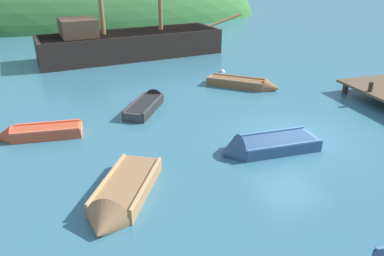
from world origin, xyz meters
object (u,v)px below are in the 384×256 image
at_px(rowboat_outer_left, 262,148).
at_px(buoy_white, 222,72).
at_px(sailing_ship, 129,48).
at_px(rowboat_outer_right, 246,85).
at_px(rowboat_portside, 120,199).
at_px(rowboat_center, 148,104).
at_px(rowboat_near_dock, 36,134).

relative_size(rowboat_outer_left, buoy_white, 10.81).
height_order(sailing_ship, rowboat_outer_left, sailing_ship).
relative_size(rowboat_outer_right, rowboat_outer_left, 0.99).
bearing_deg(buoy_white, rowboat_outer_right, -88.04).
xyz_separation_m(sailing_ship, rowboat_portside, (-2.83, -16.98, -0.49)).
height_order(rowboat_center, rowboat_portside, rowboat_portside).
relative_size(rowboat_portside, buoy_white, 11.03).
relative_size(rowboat_outer_right, buoy_white, 10.70).
xyz_separation_m(rowboat_outer_left, rowboat_portside, (-5.16, -1.58, 0.00)).
bearing_deg(rowboat_near_dock, rowboat_outer_right, -157.63).
bearing_deg(rowboat_portside, buoy_white, 174.92).
relative_size(rowboat_center, rowboat_outer_left, 0.93).
distance_m(rowboat_near_dock, rowboat_portside, 5.74).
height_order(rowboat_outer_left, rowboat_portside, rowboat_portside).
bearing_deg(rowboat_outer_right, rowboat_outer_left, -70.82).
relative_size(rowboat_center, rowboat_portside, 0.91).
distance_m(sailing_ship, rowboat_outer_right, 9.96).
xyz_separation_m(rowboat_portside, buoy_white, (7.58, 11.41, -0.14)).
xyz_separation_m(sailing_ship, rowboat_outer_right, (4.85, -8.68, -0.49)).
bearing_deg(buoy_white, rowboat_near_dock, -148.22).
bearing_deg(sailing_ship, buoy_white, -57.63).
xyz_separation_m(rowboat_outer_right, rowboat_portside, (-7.68, -8.29, 0.00)).
relative_size(rowboat_center, buoy_white, 10.05).
bearing_deg(rowboat_near_dock, rowboat_portside, 121.42).
distance_m(sailing_ship, rowboat_center, 10.02).
distance_m(rowboat_center, rowboat_outer_right, 5.69).
distance_m(rowboat_outer_left, rowboat_near_dock, 8.47).
bearing_deg(rowboat_outer_left, rowboat_center, -59.66).
distance_m(rowboat_center, rowboat_portside, 7.31).
bearing_deg(rowboat_outer_left, rowboat_near_dock, -23.70).
height_order(rowboat_outer_right, rowboat_outer_left, rowboat_outer_left).
bearing_deg(rowboat_outer_right, rowboat_center, -126.95).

